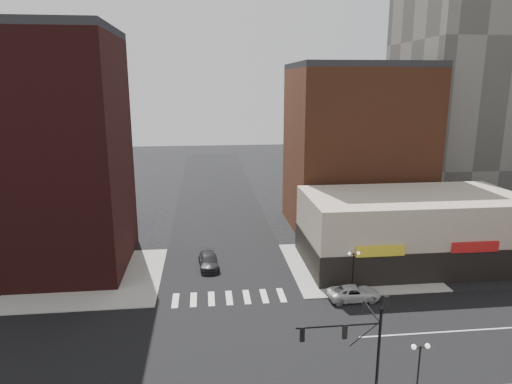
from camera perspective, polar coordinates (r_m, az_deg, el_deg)
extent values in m
plane|color=black|center=(37.88, -2.49, -18.60)|extent=(240.00, 240.00, 0.00)
cube|color=black|center=(37.88, -2.49, -18.59)|extent=(200.00, 14.00, 0.02)
cube|color=black|center=(37.88, -2.49, -18.58)|extent=(14.00, 200.00, 0.02)
cube|color=gray|center=(52.18, -20.03, -10.00)|extent=(15.00, 15.00, 0.12)
cube|color=gray|center=(53.32, 12.29, -8.96)|extent=(15.00, 15.00, 0.12)
cube|color=#351211|center=(53.86, -24.79, 4.09)|extent=(16.00, 15.00, 25.00)
cube|color=brown|center=(65.70, 12.35, 5.16)|extent=(18.00, 15.00, 22.00)
cube|color=#B6A790|center=(54.82, 18.80, -4.38)|extent=(24.00, 12.00, 8.00)
cube|color=black|center=(55.54, 18.62, -6.64)|extent=(24.20, 12.20, 3.40)
cylinder|color=black|center=(30.82, 15.00, -19.63)|extent=(0.18, 0.18, 7.00)
cylinder|color=black|center=(28.75, 10.28, -16.14)|extent=(5.20, 0.11, 0.11)
cylinder|color=black|center=(29.56, 13.33, -16.97)|extent=(1.72, 0.06, 1.46)
cylinder|color=black|center=(30.77, 14.26, -14.25)|extent=(0.11, 3.00, 0.11)
cube|color=black|center=(28.44, 5.80, -17.26)|extent=(0.28, 0.18, 0.95)
sphere|color=red|center=(28.29, 5.81, -16.73)|extent=(0.16, 0.16, 0.16)
cube|color=black|center=(29.05, 11.04, -16.74)|extent=(0.28, 0.18, 0.95)
sphere|color=red|center=(28.90, 11.07, -16.23)|extent=(0.16, 0.16, 0.16)
cube|color=black|center=(32.03, 13.38, -13.85)|extent=(0.18, 0.28, 0.95)
sphere|color=red|center=(31.89, 13.41, -13.37)|extent=(0.16, 0.16, 0.16)
cube|color=black|center=(29.04, 15.94, -13.24)|extent=(0.28, 0.18, 0.95)
sphere|color=red|center=(28.91, 15.98, -12.71)|extent=(0.16, 0.16, 0.16)
cylinder|color=black|center=(32.74, 19.60, -20.70)|extent=(0.11, 0.11, 4.00)
cylinder|color=black|center=(31.74, 19.88, -17.85)|extent=(0.90, 0.06, 0.06)
sphere|color=white|center=(31.51, 19.12, -17.82)|extent=(0.32, 0.32, 0.32)
sphere|color=white|center=(31.88, 20.65, -17.56)|extent=(0.32, 0.32, 0.32)
cylinder|color=black|center=(46.10, 12.02, -9.82)|extent=(0.11, 0.11, 4.00)
cylinder|color=black|center=(45.39, 12.14, -7.62)|extent=(0.90, 0.06, 0.06)
sphere|color=white|center=(45.22, 11.60, -7.54)|extent=(0.32, 0.32, 0.32)
sphere|color=white|center=(45.50, 12.69, -7.46)|extent=(0.32, 0.32, 0.32)
imported|color=silver|center=(45.30, 12.15, -12.24)|extent=(5.01, 2.36, 1.38)
imported|color=black|center=(51.81, -5.94, -8.57)|extent=(2.47, 5.28, 1.49)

